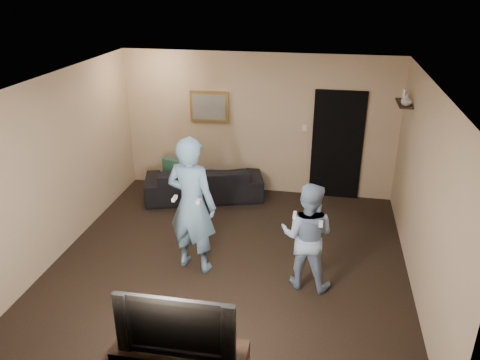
% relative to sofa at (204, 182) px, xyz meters
% --- Properties ---
extents(ground, '(5.00, 5.00, 0.00)m').
position_rel_sofa_xyz_m(ground, '(0.90, -1.96, -0.31)').
color(ground, black).
rests_on(ground, ground).
extents(ceiling, '(5.00, 5.00, 0.04)m').
position_rel_sofa_xyz_m(ceiling, '(0.90, -1.96, 2.29)').
color(ceiling, silver).
rests_on(ceiling, wall_back).
extents(wall_back, '(5.00, 0.04, 2.60)m').
position_rel_sofa_xyz_m(wall_back, '(0.90, 0.54, 0.99)').
color(wall_back, tan).
rests_on(wall_back, ground).
extents(wall_front, '(5.00, 0.04, 2.60)m').
position_rel_sofa_xyz_m(wall_front, '(0.90, -4.46, 0.99)').
color(wall_front, tan).
rests_on(wall_front, ground).
extents(wall_left, '(0.04, 5.00, 2.60)m').
position_rel_sofa_xyz_m(wall_left, '(-1.60, -1.96, 0.99)').
color(wall_left, tan).
rests_on(wall_left, ground).
extents(wall_right, '(0.04, 5.00, 2.60)m').
position_rel_sofa_xyz_m(wall_right, '(3.40, -1.96, 0.99)').
color(wall_right, tan).
rests_on(wall_right, ground).
extents(sofa, '(2.28, 1.41, 0.62)m').
position_rel_sofa_xyz_m(sofa, '(0.00, 0.00, 0.00)').
color(sofa, black).
rests_on(sofa, ground).
extents(throw_pillow, '(0.50, 0.31, 0.48)m').
position_rel_sofa_xyz_m(throw_pillow, '(-0.55, 0.00, 0.17)').
color(throw_pillow, '#164332').
rests_on(throw_pillow, sofa).
extents(painting_frame, '(0.72, 0.05, 0.57)m').
position_rel_sofa_xyz_m(painting_frame, '(0.00, 0.51, 1.29)').
color(painting_frame, olive).
rests_on(painting_frame, wall_back).
extents(painting_canvas, '(0.62, 0.01, 0.47)m').
position_rel_sofa_xyz_m(painting_canvas, '(0.00, 0.49, 1.29)').
color(painting_canvas, slate).
rests_on(painting_canvas, painting_frame).
extents(doorway, '(0.90, 0.06, 2.00)m').
position_rel_sofa_xyz_m(doorway, '(2.35, 0.51, 0.69)').
color(doorway, black).
rests_on(doorway, ground).
extents(light_switch, '(0.08, 0.02, 0.12)m').
position_rel_sofa_xyz_m(light_switch, '(1.75, 0.51, 0.99)').
color(light_switch, silver).
rests_on(light_switch, wall_back).
extents(wall_shelf, '(0.20, 0.60, 0.03)m').
position_rel_sofa_xyz_m(wall_shelf, '(3.29, -0.16, 1.68)').
color(wall_shelf, black).
rests_on(wall_shelf, wall_right).
extents(shelf_vase, '(0.20, 0.20, 0.17)m').
position_rel_sofa_xyz_m(shelf_vase, '(3.29, -0.34, 1.78)').
color(shelf_vase, silver).
rests_on(shelf_vase, wall_shelf).
extents(shelf_figurine, '(0.06, 0.06, 0.18)m').
position_rel_sofa_xyz_m(shelf_figurine, '(3.29, -0.07, 1.78)').
color(shelf_figurine, silver).
rests_on(shelf_figurine, wall_shelf).
extents(television, '(1.15, 0.16, 0.66)m').
position_rel_sofa_xyz_m(television, '(0.89, -4.27, 0.51)').
color(television, black).
rests_on(television, tv_console).
extents(wii_player_left, '(0.80, 0.62, 1.94)m').
position_rel_sofa_xyz_m(wii_player_left, '(0.43, -2.21, 0.66)').
color(wii_player_left, '#6792B2').
rests_on(wii_player_left, ground).
extents(wii_player_right, '(0.79, 0.67, 1.47)m').
position_rel_sofa_xyz_m(wii_player_right, '(1.99, -2.33, 0.42)').
color(wii_player_right, '#8CA9CC').
rests_on(wii_player_right, ground).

